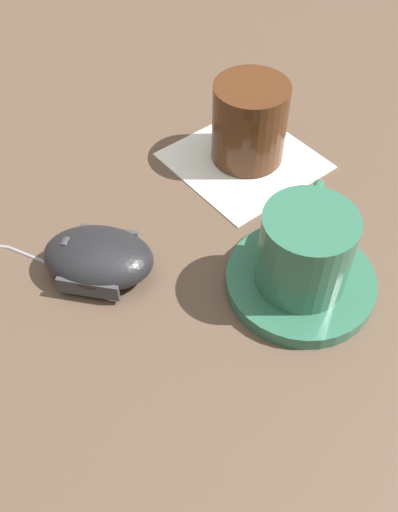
{
  "coord_description": "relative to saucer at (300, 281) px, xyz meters",
  "views": [
    {
      "loc": [
        0.31,
        0.17,
        0.39
      ],
      "look_at": [
        0.07,
        -0.01,
        0.03
      ],
      "focal_mm": 40.0,
      "sensor_mm": 36.0,
      "label": 1
    }
  ],
  "objects": [
    {
      "name": "saucer",
      "position": [
        0.0,
        0.0,
        0.0
      ],
      "size": [
        0.13,
        0.13,
        0.01
      ],
      "primitive_type": "cylinder",
      "color": "#2D664C",
      "rests_on": "ground"
    },
    {
      "name": "coffee_cup",
      "position": [
        0.0,
        -0.0,
        0.04
      ],
      "size": [
        0.1,
        0.07,
        0.07
      ],
      "color": "#2D664C",
      "rests_on": "saucer"
    },
    {
      "name": "computer_mouse",
      "position": [
        0.09,
        -0.15,
        0.01
      ],
      "size": [
        0.1,
        0.11,
        0.04
      ],
      "color": "black",
      "rests_on": "ground"
    },
    {
      "name": "napkin_under_glass",
      "position": [
        -0.11,
        -0.13,
        -0.01
      ],
      "size": [
        0.17,
        0.17,
        0.0
      ],
      "primitive_type": "cube",
      "rotation": [
        0.0,
        0.0,
        -0.25
      ],
      "color": "silver",
      "rests_on": "ground"
    },
    {
      "name": "drinking_glass",
      "position": [
        -0.12,
        -0.13,
        0.04
      ],
      "size": [
        0.07,
        0.07,
        0.08
      ],
      "primitive_type": "cylinder",
      "color": "#4C2814",
      "rests_on": "napkin_under_glass"
    },
    {
      "name": "ground_plane",
      "position": [
        -0.03,
        -0.06,
        -0.01
      ],
      "size": [
        3.0,
        3.0,
        0.0
      ],
      "primitive_type": "plane",
      "color": "brown"
    }
  ]
}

